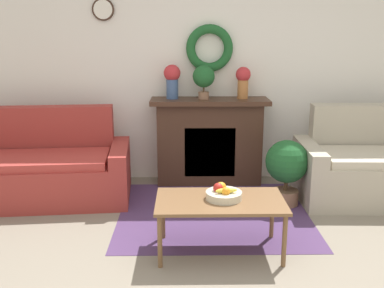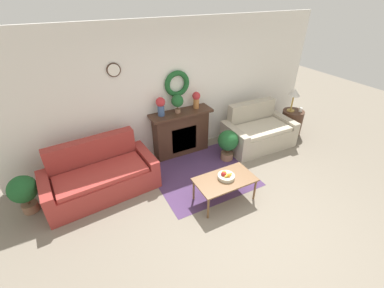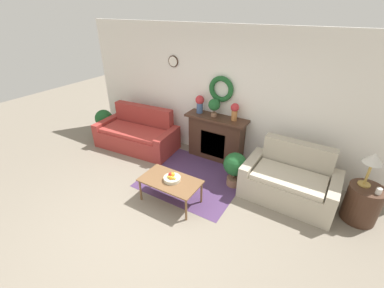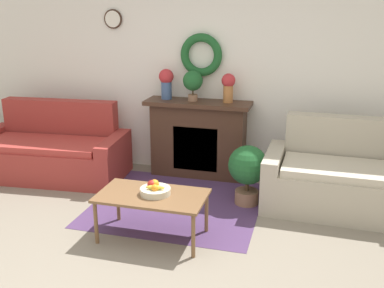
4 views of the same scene
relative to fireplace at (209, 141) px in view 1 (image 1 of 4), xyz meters
name	(u,v)px [view 1 (image 1 of 4)]	position (x,y,z in m)	size (l,w,h in m)	color
floor_rug	(214,213)	(0.00, -0.92, -0.49)	(1.80, 1.66, 0.01)	#4C335B
wall_back	(209,63)	(0.01, 0.21, 0.86)	(6.80, 0.17, 2.70)	white
fireplace	(209,141)	(0.00, 0.00, 0.00)	(1.31, 0.41, 0.97)	#42281C
couch_left	(38,169)	(-1.80, -0.48, -0.18)	(1.93, 1.03, 0.92)	#9E332D
loveseat_right	(373,168)	(1.67, -0.52, -0.17)	(1.54, 0.94, 0.94)	#B2A893
coffee_table	(220,205)	(0.00, -1.69, -0.10)	(1.00, 0.56, 0.44)	brown
fruit_bowl	(223,194)	(0.02, -1.67, -0.01)	(0.28, 0.28, 0.12)	beige
vase_on_mantel_left	(172,79)	(-0.41, 0.01, 0.70)	(0.18, 0.18, 0.37)	#3D5684
vase_on_mantel_right	(243,80)	(0.37, 0.01, 0.68)	(0.17, 0.17, 0.35)	#AD6B38
potted_plant_on_mantel	(204,78)	(-0.07, -0.01, 0.71)	(0.24, 0.24, 0.37)	#8E664C
potted_plant_floor_by_loveseat	(287,166)	(0.74, -0.70, -0.09)	(0.43, 0.43, 0.66)	#8E664C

